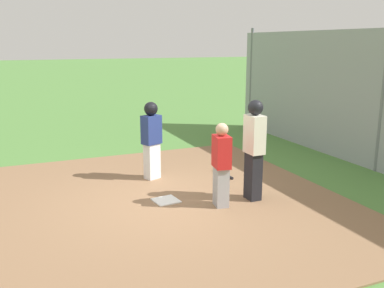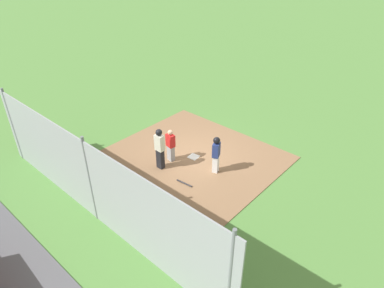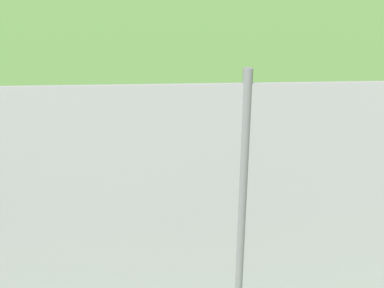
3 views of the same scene
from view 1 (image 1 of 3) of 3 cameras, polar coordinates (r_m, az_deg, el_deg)
ground_plane at (r=8.01m, az=-3.49°, el=-7.79°), size 140.00×140.00×0.00m
dirt_infield at (r=8.00m, az=-3.49°, el=-7.69°), size 7.20×6.40×0.03m
home_plate at (r=7.99m, az=-3.49°, el=-7.53°), size 0.49×0.49×0.02m
catcher at (r=7.54m, az=3.94°, el=-2.69°), size 0.42×0.32×1.51m
umpire at (r=7.88m, az=8.28°, el=-0.44°), size 0.38×0.28×1.87m
runner at (r=9.06m, az=-5.42°, el=1.16°), size 0.39×0.45×1.66m
baseball_bat at (r=9.50m, az=4.14°, el=-3.98°), size 0.75×0.14×0.06m
baseball at (r=9.34m, az=-6.04°, el=-4.28°), size 0.07×0.07×0.07m
backstop_fence at (r=10.44m, az=24.08°, el=5.16°), size 12.00×0.10×3.35m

